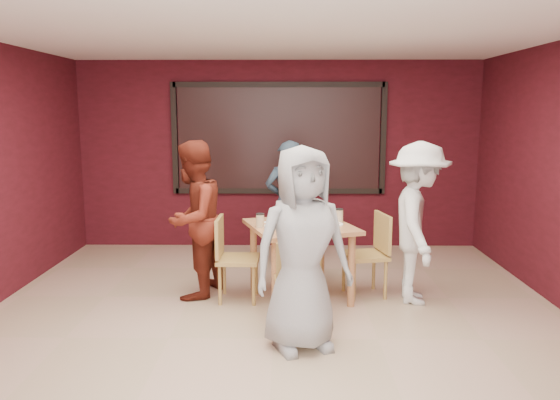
{
  "coord_description": "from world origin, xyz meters",
  "views": [
    {
      "loc": [
        0.12,
        -4.72,
        2.07
      ],
      "look_at": [
        0.05,
        1.12,
        1.11
      ],
      "focal_mm": 35.0,
      "sensor_mm": 36.0,
      "label": 1
    }
  ],
  "objects_px": {
    "dining_table": "(300,234)",
    "diner_left": "(193,220)",
    "diner_back": "(288,204)",
    "chair_back": "(302,241)",
    "diner_front": "(302,249)",
    "chair_left": "(231,253)",
    "diner_right": "(418,223)",
    "chair_right": "(372,249)",
    "chair_front": "(297,278)"
  },
  "relations": [
    {
      "from": "dining_table",
      "to": "diner_left",
      "type": "relative_size",
      "value": 0.76
    },
    {
      "from": "diner_back",
      "to": "diner_left",
      "type": "xyz_separation_m",
      "value": [
        -1.06,
        -1.25,
        0.03
      ]
    },
    {
      "from": "chair_back",
      "to": "diner_front",
      "type": "bearing_deg",
      "value": -91.78
    },
    {
      "from": "diner_back",
      "to": "chair_left",
      "type": "bearing_deg",
      "value": 59.67
    },
    {
      "from": "dining_table",
      "to": "chair_back",
      "type": "relative_size",
      "value": 1.58
    },
    {
      "from": "chair_back",
      "to": "diner_right",
      "type": "bearing_deg",
      "value": -32.59
    },
    {
      "from": "diner_front",
      "to": "diner_back",
      "type": "relative_size",
      "value": 1.06
    },
    {
      "from": "dining_table",
      "to": "chair_right",
      "type": "xyz_separation_m",
      "value": [
        0.8,
        0.11,
        -0.2
      ]
    },
    {
      "from": "chair_left",
      "to": "diner_left",
      "type": "height_order",
      "value": "diner_left"
    },
    {
      "from": "dining_table",
      "to": "diner_back",
      "type": "bearing_deg",
      "value": 95.56
    },
    {
      "from": "chair_front",
      "to": "diner_front",
      "type": "bearing_deg",
      "value": -85.78
    },
    {
      "from": "dining_table",
      "to": "diner_right",
      "type": "distance_m",
      "value": 1.27
    },
    {
      "from": "chair_front",
      "to": "diner_right",
      "type": "xyz_separation_m",
      "value": [
        1.31,
        0.76,
        0.38
      ]
    },
    {
      "from": "chair_left",
      "to": "chair_right",
      "type": "relative_size",
      "value": 0.99
    },
    {
      "from": "chair_front",
      "to": "diner_back",
      "type": "xyz_separation_m",
      "value": [
        -0.08,
        2.17,
        0.35
      ]
    },
    {
      "from": "diner_front",
      "to": "diner_left",
      "type": "bearing_deg",
      "value": 110.96
    },
    {
      "from": "diner_front",
      "to": "diner_right",
      "type": "bearing_deg",
      "value": 22.91
    },
    {
      "from": "chair_right",
      "to": "diner_front",
      "type": "relative_size",
      "value": 0.52
    },
    {
      "from": "chair_left",
      "to": "chair_right",
      "type": "xyz_separation_m",
      "value": [
        1.56,
        0.18,
        0.0
      ]
    },
    {
      "from": "chair_back",
      "to": "diner_right",
      "type": "distance_m",
      "value": 1.5
    },
    {
      "from": "chair_back",
      "to": "chair_front",
      "type": "bearing_deg",
      "value": -93.44
    },
    {
      "from": "diner_front",
      "to": "dining_table",
      "type": "bearing_deg",
      "value": 69.19
    },
    {
      "from": "chair_left",
      "to": "diner_back",
      "type": "bearing_deg",
      "value": 65.53
    },
    {
      "from": "diner_left",
      "to": "chair_right",
      "type": "bearing_deg",
      "value": 110.82
    },
    {
      "from": "chair_back",
      "to": "diner_back",
      "type": "distance_m",
      "value": 0.74
    },
    {
      "from": "chair_back",
      "to": "diner_front",
      "type": "xyz_separation_m",
      "value": [
        -0.06,
        -1.97,
        0.41
      ]
    },
    {
      "from": "chair_right",
      "to": "diner_right",
      "type": "xyz_separation_m",
      "value": [
        0.46,
        -0.2,
        0.35
      ]
    },
    {
      "from": "chair_back",
      "to": "chair_left",
      "type": "distance_m",
      "value": 1.11
    },
    {
      "from": "chair_right",
      "to": "diner_left",
      "type": "height_order",
      "value": "diner_left"
    },
    {
      "from": "chair_back",
      "to": "diner_left",
      "type": "xyz_separation_m",
      "value": [
        -1.23,
        -0.63,
        0.4
      ]
    },
    {
      "from": "chair_right",
      "to": "diner_left",
      "type": "distance_m",
      "value": 2.02
    },
    {
      "from": "dining_table",
      "to": "diner_back",
      "type": "relative_size",
      "value": 0.79
    },
    {
      "from": "chair_front",
      "to": "dining_table",
      "type": "bearing_deg",
      "value": 86.78
    },
    {
      "from": "diner_right",
      "to": "diner_front",
      "type": "bearing_deg",
      "value": 140.38
    },
    {
      "from": "chair_left",
      "to": "diner_left",
      "type": "distance_m",
      "value": 0.57
    },
    {
      "from": "diner_right",
      "to": "dining_table",
      "type": "bearing_deg",
      "value": 93.47
    },
    {
      "from": "dining_table",
      "to": "diner_right",
      "type": "bearing_deg",
      "value": -3.93
    },
    {
      "from": "diner_left",
      "to": "diner_right",
      "type": "relative_size",
      "value": 1.0
    },
    {
      "from": "chair_back",
      "to": "chair_right",
      "type": "distance_m",
      "value": 0.96
    },
    {
      "from": "diner_front",
      "to": "diner_back",
      "type": "xyz_separation_m",
      "value": [
        -0.11,
        2.59,
        -0.05
      ]
    },
    {
      "from": "chair_front",
      "to": "diner_right",
      "type": "bearing_deg",
      "value": 30.26
    },
    {
      "from": "chair_back",
      "to": "diner_back",
      "type": "xyz_separation_m",
      "value": [
        -0.17,
        0.62,
        0.36
      ]
    },
    {
      "from": "diner_front",
      "to": "diner_left",
      "type": "height_order",
      "value": "diner_front"
    },
    {
      "from": "diner_front",
      "to": "diner_left",
      "type": "distance_m",
      "value": 1.78
    },
    {
      "from": "chair_front",
      "to": "chair_left",
      "type": "bearing_deg",
      "value": 132.33
    },
    {
      "from": "chair_left",
      "to": "chair_back",
      "type": "bearing_deg",
      "value": 43.47
    },
    {
      "from": "chair_back",
      "to": "chair_left",
      "type": "xyz_separation_m",
      "value": [
        -0.8,
        -0.76,
        0.05
      ]
    },
    {
      "from": "dining_table",
      "to": "diner_left",
      "type": "xyz_separation_m",
      "value": [
        -1.19,
        0.06,
        0.15
      ]
    },
    {
      "from": "dining_table",
      "to": "diner_back",
      "type": "xyz_separation_m",
      "value": [
        -0.13,
        1.32,
        0.11
      ]
    },
    {
      "from": "chair_right",
      "to": "diner_front",
      "type": "bearing_deg",
      "value": -120.53
    }
  ]
}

